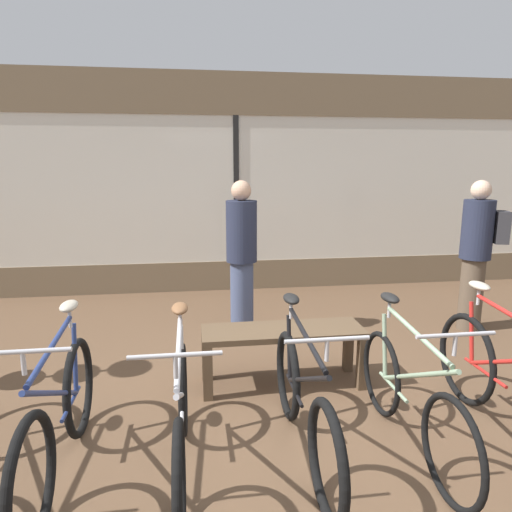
% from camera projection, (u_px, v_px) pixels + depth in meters
% --- Properties ---
extents(ground_plane, '(24.00, 24.00, 0.00)m').
position_uv_depth(ground_plane, '(289.00, 430.00, 3.34)').
color(ground_plane, brown).
extents(shop_back_wall, '(12.00, 0.08, 3.20)m').
position_uv_depth(shop_back_wall, '(236.00, 183.00, 6.78)').
color(shop_back_wall, '#7A664C').
rests_on(shop_back_wall, ground_plane).
extents(bicycle_left, '(0.46, 1.69, 1.03)m').
position_uv_depth(bicycle_left, '(60.00, 420.00, 2.77)').
color(bicycle_left, black).
rests_on(bicycle_left, ground_plane).
extents(bicycle_center_left, '(0.46, 1.66, 1.01)m').
position_uv_depth(bicycle_center_left, '(181.00, 421.00, 2.79)').
color(bicycle_center_left, black).
rests_on(bicycle_center_left, ground_plane).
extents(bicycle_center, '(0.46, 1.69, 1.01)m').
position_uv_depth(bicycle_center, '(303.00, 404.00, 2.98)').
color(bicycle_center, black).
rests_on(bicycle_center, ground_plane).
extents(bicycle_center_right, '(0.46, 1.63, 1.00)m').
position_uv_depth(bicycle_center_right, '(410.00, 397.00, 3.06)').
color(bicycle_center_right, black).
rests_on(bicycle_center_right, ground_plane).
extents(bicycle_right, '(0.46, 1.81, 1.05)m').
position_uv_depth(bicycle_right, '(510.00, 385.00, 3.16)').
color(bicycle_right, black).
rests_on(bicycle_right, ground_plane).
extents(display_bench, '(1.40, 0.44, 0.52)m').
position_uv_depth(display_bench, '(283.00, 339.00, 3.96)').
color(display_bench, brown).
rests_on(display_bench, ground_plane).
extents(customer_near_rack, '(0.40, 0.40, 1.74)m').
position_uv_depth(customer_near_rack, '(242.00, 255.00, 5.05)').
color(customer_near_rack, '#424C6B').
rests_on(customer_near_rack, ground_plane).
extents(customer_by_window, '(0.54, 0.42, 1.73)m').
position_uv_depth(customer_by_window, '(477.00, 251.00, 5.20)').
color(customer_by_window, brown).
rests_on(customer_by_window, ground_plane).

